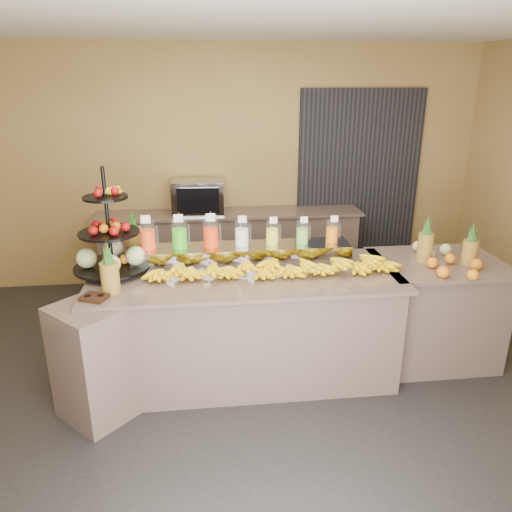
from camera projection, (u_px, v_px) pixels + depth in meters
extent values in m
plane|color=black|center=(250.00, 393.00, 4.06)|extent=(6.00, 6.00, 0.00)
cube|color=olive|center=(227.00, 168.00, 5.93)|extent=(6.00, 0.02, 2.80)
cube|color=silver|center=(248.00, 12.00, 3.10)|extent=(6.00, 5.00, 0.02)
cube|color=black|center=(358.00, 182.00, 6.12)|extent=(1.50, 0.06, 2.20)
cube|color=gray|center=(246.00, 327.00, 4.19)|extent=(2.40, 0.90, 0.90)
cube|color=gray|center=(245.00, 276.00, 4.03)|extent=(2.50, 1.00, 0.03)
cube|color=gray|center=(97.00, 361.00, 3.69)|extent=(0.71, 0.71, 0.90)
cube|color=gray|center=(433.00, 311.00, 4.47)|extent=(1.00, 0.80, 0.90)
cube|color=gray|center=(440.00, 263.00, 4.31)|extent=(1.08, 0.88, 0.03)
cube|color=gray|center=(230.00, 250.00, 6.01)|extent=(3.00, 0.50, 0.90)
cube|color=gray|center=(230.00, 213.00, 5.85)|extent=(3.10, 0.55, 0.03)
cube|color=gray|center=(242.00, 254.00, 4.26)|extent=(1.85, 0.30, 0.15)
cylinder|color=silver|center=(148.00, 235.00, 4.11)|extent=(0.13, 0.13, 0.24)
cylinder|color=#FF4310|center=(148.00, 240.00, 4.12)|extent=(0.12, 0.12, 0.16)
cylinder|color=gray|center=(145.00, 229.00, 4.10)|extent=(0.01, 0.01, 0.28)
cube|color=white|center=(146.00, 219.00, 4.00)|extent=(0.08, 0.02, 0.07)
cylinder|color=silver|center=(179.00, 234.00, 4.14)|extent=(0.13, 0.13, 0.24)
cylinder|color=#30BE13|center=(180.00, 238.00, 4.15)|extent=(0.12, 0.12, 0.16)
cylinder|color=gray|center=(177.00, 228.00, 4.13)|extent=(0.01, 0.01, 0.28)
cube|color=white|center=(178.00, 218.00, 4.03)|extent=(0.08, 0.02, 0.07)
cylinder|color=silver|center=(211.00, 233.00, 4.17)|extent=(0.13, 0.13, 0.24)
cylinder|color=#FC3301|center=(211.00, 237.00, 4.18)|extent=(0.12, 0.12, 0.16)
cylinder|color=gray|center=(209.00, 227.00, 4.15)|extent=(0.01, 0.01, 0.28)
cube|color=white|center=(210.00, 217.00, 4.06)|extent=(0.08, 0.02, 0.06)
cylinder|color=silver|center=(242.00, 233.00, 4.20)|extent=(0.12, 0.12, 0.22)
cylinder|color=white|center=(242.00, 237.00, 4.21)|extent=(0.11, 0.11, 0.15)
cylinder|color=gray|center=(240.00, 227.00, 4.19)|extent=(0.01, 0.01, 0.26)
cube|color=white|center=(242.00, 219.00, 4.10)|extent=(0.07, 0.02, 0.06)
cylinder|color=silver|center=(272.00, 233.00, 4.23)|extent=(0.11, 0.11, 0.20)
cylinder|color=yellow|center=(272.00, 237.00, 4.24)|extent=(0.10, 0.10, 0.14)
cylinder|color=gray|center=(271.00, 228.00, 4.22)|extent=(0.01, 0.01, 0.24)
cube|color=white|center=(273.00, 220.00, 4.14)|extent=(0.06, 0.02, 0.06)
cylinder|color=silver|center=(302.00, 232.00, 4.26)|extent=(0.11, 0.11, 0.20)
cylinder|color=#6EB93B|center=(302.00, 236.00, 4.27)|extent=(0.10, 0.10, 0.13)
cylinder|color=gray|center=(301.00, 227.00, 4.25)|extent=(0.01, 0.01, 0.23)
cube|color=white|center=(304.00, 220.00, 4.17)|extent=(0.06, 0.02, 0.05)
cylinder|color=silver|center=(332.00, 231.00, 4.29)|extent=(0.11, 0.11, 0.20)
cylinder|color=#D76B05|center=(332.00, 235.00, 4.30)|extent=(0.10, 0.10, 0.13)
cylinder|color=gray|center=(331.00, 226.00, 4.28)|extent=(0.01, 0.01, 0.23)
cube|color=white|center=(334.00, 219.00, 4.20)|extent=(0.06, 0.02, 0.05)
ellipsoid|color=yellow|center=(160.00, 273.00, 3.91)|extent=(0.25, 0.19, 0.10)
ellipsoid|color=yellow|center=(193.00, 271.00, 3.94)|extent=(0.25, 0.19, 0.10)
ellipsoid|color=yellow|center=(226.00, 270.00, 3.97)|extent=(0.25, 0.19, 0.10)
ellipsoid|color=yellow|center=(258.00, 269.00, 4.00)|extent=(0.25, 0.19, 0.10)
ellipsoid|color=yellow|center=(291.00, 267.00, 4.03)|extent=(0.25, 0.19, 0.10)
ellipsoid|color=yellow|center=(322.00, 266.00, 4.05)|extent=(0.25, 0.19, 0.10)
ellipsoid|color=yellow|center=(353.00, 265.00, 4.08)|extent=(0.25, 0.19, 0.10)
ellipsoid|color=yellow|center=(384.00, 263.00, 4.11)|extent=(0.25, 0.19, 0.10)
ellipsoid|color=yellow|center=(183.00, 263.00, 3.91)|extent=(0.21, 0.17, 0.09)
ellipsoid|color=yellow|center=(214.00, 262.00, 3.93)|extent=(0.21, 0.17, 0.09)
ellipsoid|color=yellow|center=(244.00, 261.00, 3.96)|extent=(0.21, 0.17, 0.09)
ellipsoid|color=yellow|center=(275.00, 259.00, 3.99)|extent=(0.21, 0.17, 0.09)
ellipsoid|color=yellow|center=(305.00, 258.00, 4.01)|extent=(0.21, 0.17, 0.09)
ellipsoid|color=yellow|center=(334.00, 257.00, 4.04)|extent=(0.21, 0.17, 0.09)
ellipsoid|color=yellow|center=(363.00, 256.00, 4.07)|extent=(0.21, 0.17, 0.09)
cylinder|color=black|center=(108.00, 221.00, 3.92)|extent=(0.04, 0.04, 0.86)
cylinder|color=black|center=(113.00, 266.00, 4.06)|extent=(0.72, 0.72, 0.02)
cylinder|color=black|center=(109.00, 233.00, 3.96)|extent=(0.56, 0.56, 0.02)
cylinder|color=black|center=(105.00, 197.00, 3.86)|extent=(0.40, 0.40, 0.02)
sphere|color=beige|center=(136.00, 255.00, 4.04)|extent=(0.16, 0.16, 0.16)
sphere|color=maroon|center=(126.00, 226.00, 3.95)|extent=(0.08, 0.08, 0.08)
sphere|color=orange|center=(100.00, 261.00, 4.03)|extent=(0.09, 0.09, 0.09)
cube|color=black|center=(94.00, 297.00, 3.57)|extent=(0.22, 0.20, 0.03)
cylinder|color=brown|center=(110.00, 278.00, 3.66)|extent=(0.14, 0.14, 0.23)
cone|color=#1A4C19|center=(107.00, 253.00, 3.59)|extent=(0.07, 0.07, 0.16)
cylinder|color=brown|center=(134.00, 244.00, 4.32)|extent=(0.15, 0.15, 0.28)
cone|color=#1A4C19|center=(132.00, 219.00, 4.24)|extent=(0.08, 0.08, 0.16)
cylinder|color=brown|center=(425.00, 248.00, 4.25)|extent=(0.14, 0.14, 0.25)
cylinder|color=brown|center=(470.00, 252.00, 4.20)|extent=(0.13, 0.13, 0.21)
ellipsoid|color=orange|center=(457.00, 267.00, 4.05)|extent=(0.38, 0.25, 0.09)
cube|color=gray|center=(198.00, 196.00, 5.74)|extent=(0.60, 0.43, 0.39)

